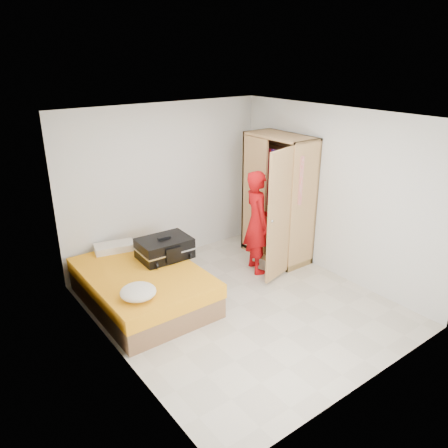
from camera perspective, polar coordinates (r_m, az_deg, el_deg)
room at (r=5.65m, az=2.41°, el=0.68°), size 4.00×4.02×2.60m
bed at (r=6.28m, az=-10.53°, el=-8.03°), size 1.42×2.02×0.50m
wardrobe at (r=7.26m, az=7.06°, el=2.81°), size 1.16×1.33×2.10m
person at (r=6.86m, az=4.33°, el=0.25°), size 0.57×0.70×1.66m
suitcase at (r=6.43m, az=-7.76°, el=-3.16°), size 0.78×0.59×0.33m
round_cushion at (r=5.49m, az=-11.15°, el=-8.70°), size 0.44×0.44×0.17m
pillow at (r=6.83m, az=-14.12°, el=-2.95°), size 0.64×0.42×0.11m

